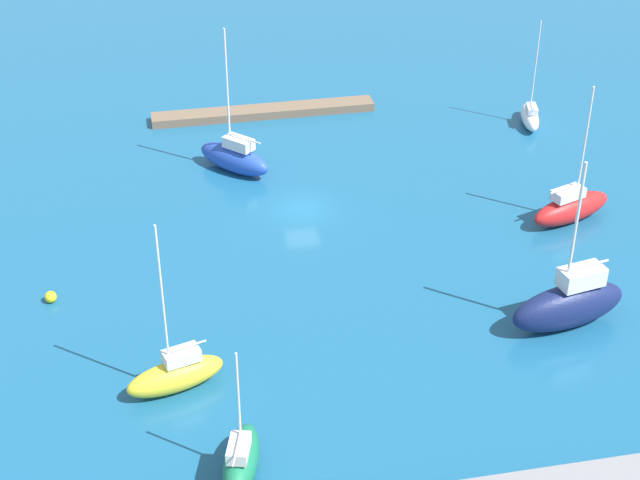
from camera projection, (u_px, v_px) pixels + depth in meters
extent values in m
plane|color=#19567F|center=(302.00, 209.00, 71.80)|extent=(160.00, 160.00, 0.00)
cube|color=brown|center=(264.00, 112.00, 85.65)|extent=(19.54, 2.05, 0.71)
ellipsoid|color=white|center=(530.00, 117.00, 83.80)|extent=(2.46, 5.08, 1.47)
cube|color=silver|center=(532.00, 109.00, 82.95)|extent=(1.21, 1.90, 0.49)
cylinder|color=silver|center=(536.00, 65.00, 81.57)|extent=(0.12, 0.12, 7.76)
cylinder|color=silver|center=(533.00, 106.00, 82.47)|extent=(0.53, 1.88, 0.09)
ellipsoid|color=red|center=(571.00, 209.00, 69.88)|extent=(7.02, 4.10, 2.02)
cube|color=silver|center=(568.00, 194.00, 68.92)|extent=(2.68, 1.91, 0.73)
cylinder|color=silver|center=(585.00, 143.00, 67.30)|extent=(0.16, 0.16, 8.31)
cylinder|color=silver|center=(564.00, 189.00, 68.46)|extent=(2.49, 1.00, 0.13)
ellipsoid|color=#141E4C|center=(568.00, 306.00, 58.96)|extent=(7.97, 3.71, 2.87)
cube|color=silver|center=(581.00, 277.00, 58.09)|extent=(2.97, 1.88, 1.18)
cylinder|color=silver|center=(576.00, 228.00, 55.86)|extent=(0.18, 0.18, 8.44)
cylinder|color=silver|center=(589.00, 265.00, 57.82)|extent=(2.75, 0.66, 0.15)
ellipsoid|color=#2347B2|center=(234.00, 159.00, 76.39)|extent=(6.02, 6.20, 2.14)
cube|color=silver|center=(239.00, 143.00, 75.34)|extent=(2.52, 2.57, 0.87)
cylinder|color=silver|center=(227.00, 89.00, 73.49)|extent=(0.16, 0.16, 9.48)
cylinder|color=silver|center=(245.00, 139.00, 74.71)|extent=(2.17, 2.28, 0.13)
ellipsoid|color=#19724C|center=(241.00, 461.00, 48.63)|extent=(3.01, 5.33, 1.85)
cube|color=silver|center=(239.00, 448.00, 47.63)|extent=(1.47, 2.03, 0.67)
cylinder|color=silver|center=(239.00, 400.00, 46.85)|extent=(0.12, 0.12, 5.71)
cylinder|color=silver|center=(237.00, 449.00, 46.92)|extent=(0.75, 2.32, 0.10)
ellipsoid|color=yellow|center=(175.00, 376.00, 54.22)|extent=(5.91, 3.29, 1.83)
cube|color=silver|center=(181.00, 356.00, 53.72)|extent=(2.25, 1.60, 0.73)
cylinder|color=silver|center=(162.00, 298.00, 51.27)|extent=(0.14, 0.14, 8.97)
cylinder|color=silver|center=(187.00, 346.00, 53.60)|extent=(2.16, 0.73, 0.11)
sphere|color=yellow|center=(51.00, 297.00, 61.64)|extent=(0.76, 0.76, 0.76)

